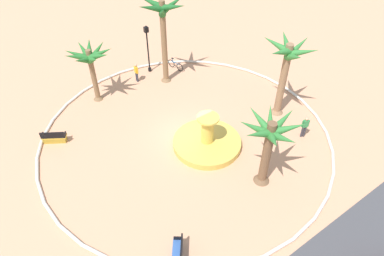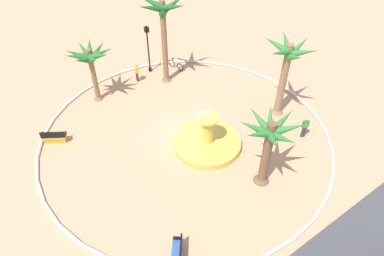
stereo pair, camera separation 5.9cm
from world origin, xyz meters
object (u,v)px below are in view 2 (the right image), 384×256
(person_cyclist_photo, at_px, (305,126))
(palm_tree_mid_plaza, at_px, (269,138))
(bench_west, at_px, (55,138))
(bench_east, at_px, (177,255))
(palm_tree_far_side, at_px, (90,59))
(palm_tree_near_fountain, at_px, (287,63))
(bicycle_red_frame, at_px, (176,65))
(palm_tree_by_curb, at_px, (163,20))
(fountain, at_px, (207,142))
(lamppost, at_px, (148,45))
(person_cyclist_helmet, at_px, (137,72))

(person_cyclist_photo, bearing_deg, palm_tree_mid_plaza, 13.53)
(bench_west, bearing_deg, bench_east, 100.05)
(palm_tree_mid_plaza, bearing_deg, palm_tree_far_side, -70.95)
(palm_tree_near_fountain, bearing_deg, bench_east, 23.38)
(palm_tree_mid_plaza, distance_m, bicycle_red_frame, 14.23)
(palm_tree_by_curb, distance_m, bicycle_red_frame, 5.28)
(person_cyclist_photo, bearing_deg, fountain, -27.71)
(palm_tree_by_curb, relative_size, lamppost, 1.67)
(lamppost, xyz_separation_m, bicycle_red_frame, (-2.03, 1.01, -2.10))
(bicycle_red_frame, distance_m, person_cyclist_helmet, 3.72)
(palm_tree_far_side, bearing_deg, person_cyclist_photo, 128.48)
(palm_tree_far_side, distance_m, bicycle_red_frame, 8.04)
(bench_west, xyz_separation_m, person_cyclist_photo, (-14.11, 9.38, 0.60))
(lamppost, height_order, person_cyclist_helmet, lamppost)
(bench_east, height_order, person_cyclist_helmet, person_cyclist_helmet)
(palm_tree_by_curb, bearing_deg, bench_west, 10.88)
(palm_tree_mid_plaza, distance_m, lamppost, 14.66)
(palm_tree_near_fountain, relative_size, palm_tree_mid_plaza, 1.22)
(bicycle_red_frame, relative_size, person_cyclist_photo, 1.00)
(bench_east, height_order, person_cyclist_photo, person_cyclist_photo)
(palm_tree_near_fountain, height_order, palm_tree_by_curb, palm_tree_by_curb)
(palm_tree_far_side, relative_size, person_cyclist_photo, 2.71)
(palm_tree_mid_plaza, relative_size, person_cyclist_helmet, 2.97)
(bicycle_red_frame, distance_m, person_cyclist_photo, 12.61)
(bench_east, distance_m, person_cyclist_helmet, 16.28)
(fountain, distance_m, palm_tree_by_curb, 9.79)
(palm_tree_near_fountain, xyz_separation_m, palm_tree_far_side, (10.21, -9.28, -0.64))
(fountain, distance_m, person_cyclist_photo, 6.72)
(palm_tree_far_side, height_order, bench_east, palm_tree_far_side)
(palm_tree_by_curb, xyz_separation_m, person_cyclist_photo, (-3.96, 11.33, -4.35))
(fountain, distance_m, lamppost, 10.61)
(person_cyclist_photo, bearing_deg, palm_tree_far_side, -51.52)
(lamppost, relative_size, bicycle_red_frame, 2.52)
(bench_west, distance_m, bicycle_red_frame, 12.16)
(palm_tree_mid_plaza, relative_size, bicycle_red_frame, 2.88)
(palm_tree_near_fountain, relative_size, bicycle_red_frame, 3.51)
(palm_tree_by_curb, height_order, lamppost, palm_tree_by_curb)
(bench_east, xyz_separation_m, person_cyclist_photo, (-12.00, -2.49, 0.60))
(lamppost, bearing_deg, bench_west, 22.32)
(fountain, height_order, bench_west, fountain)
(bench_west, bearing_deg, palm_tree_near_fountain, 156.18)
(fountain, bearing_deg, bench_west, -37.45)
(bench_east, distance_m, lamppost, 17.75)
(palm_tree_mid_plaza, xyz_separation_m, lamppost, (-0.71, -14.60, -1.06))
(bench_west, bearing_deg, bicycle_red_frame, -165.72)
(lamppost, height_order, bicycle_red_frame, lamppost)
(palm_tree_by_curb, height_order, bench_west, palm_tree_by_curb)
(palm_tree_mid_plaza, bearing_deg, lamppost, -92.80)
(person_cyclist_photo, bearing_deg, bench_east, 11.70)
(fountain, distance_m, palm_tree_mid_plaza, 5.45)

